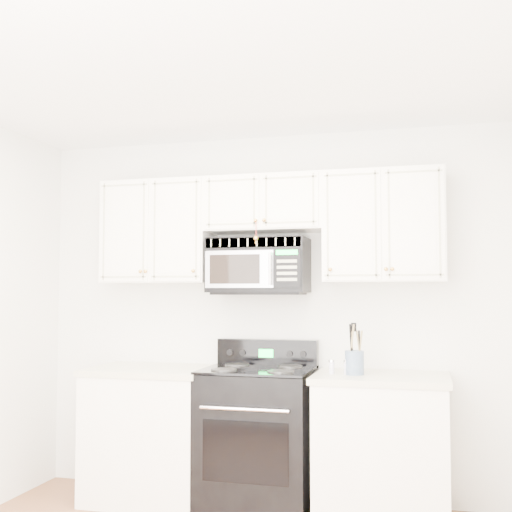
% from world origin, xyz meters
% --- Properties ---
extents(room, '(3.51, 3.51, 2.61)m').
position_xyz_m(room, '(0.00, 0.00, 1.30)').
color(room, brown).
rests_on(room, ground).
extents(base_cabinet_left, '(0.86, 0.65, 0.92)m').
position_xyz_m(base_cabinet_left, '(-0.80, 1.44, 0.43)').
color(base_cabinet_left, white).
rests_on(base_cabinet_left, ground).
extents(base_cabinet_right, '(0.86, 0.65, 0.92)m').
position_xyz_m(base_cabinet_right, '(0.80, 1.44, 0.43)').
color(base_cabinet_right, white).
rests_on(base_cabinet_right, ground).
extents(range, '(0.73, 0.67, 1.11)m').
position_xyz_m(range, '(-0.02, 1.44, 0.48)').
color(range, black).
rests_on(range, ground).
extents(upper_cabinets, '(2.44, 0.37, 0.75)m').
position_xyz_m(upper_cabinets, '(-0.00, 1.58, 1.93)').
color(upper_cabinets, white).
rests_on(upper_cabinets, ground).
extents(microwave, '(0.69, 0.40, 0.38)m').
position_xyz_m(microwave, '(-0.05, 1.57, 1.64)').
color(microwave, black).
rests_on(microwave, ground).
extents(utensil_crock, '(0.12, 0.12, 0.33)m').
position_xyz_m(utensil_crock, '(0.63, 1.39, 1.01)').
color(utensil_crock, slate).
rests_on(utensil_crock, base_cabinet_right).
extents(shaker_salt, '(0.04, 0.04, 0.09)m').
position_xyz_m(shaker_salt, '(0.49, 1.39, 0.97)').
color(shaker_salt, silver).
rests_on(shaker_salt, base_cabinet_right).
extents(shaker_pepper, '(0.04, 0.04, 0.09)m').
position_xyz_m(shaker_pepper, '(0.59, 1.38, 0.97)').
color(shaker_pepper, silver).
rests_on(shaker_pepper, base_cabinet_right).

